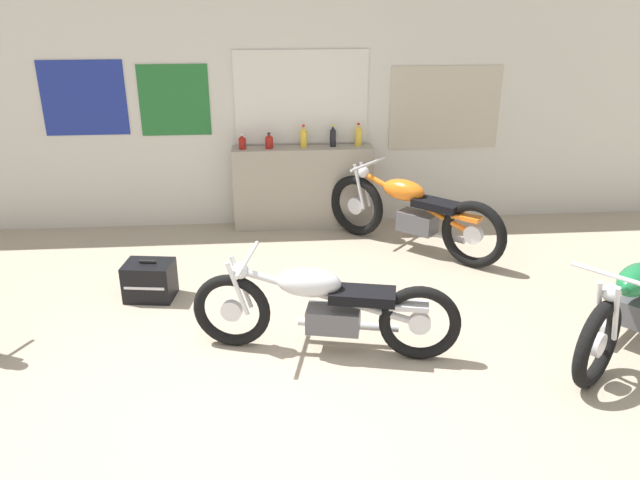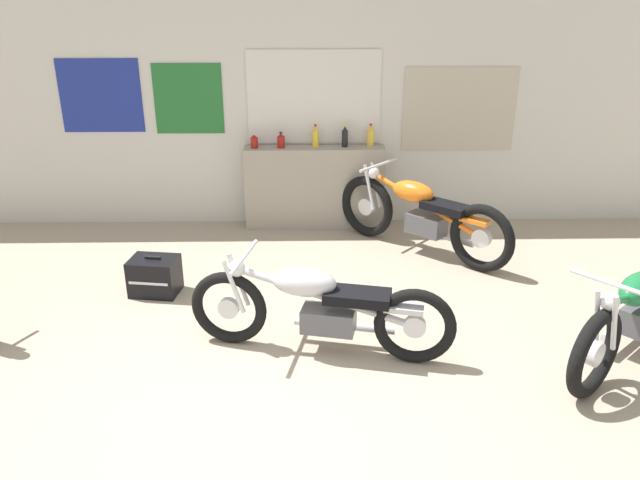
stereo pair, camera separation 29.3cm
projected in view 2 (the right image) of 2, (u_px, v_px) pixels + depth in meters
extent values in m
plane|color=gray|center=(251.00, 415.00, 4.16)|extent=(24.00, 24.00, 0.00)
cube|color=beige|center=(272.00, 104.00, 7.03)|extent=(10.00, 0.06, 2.80)
cube|color=silver|center=(314.00, 97.00, 6.98)|extent=(1.44, 0.01, 0.97)
cube|color=beige|center=(314.00, 97.00, 6.97)|extent=(1.50, 0.01, 1.03)
cube|color=#B2A893|center=(460.00, 110.00, 7.06)|extent=(1.28, 0.01, 0.94)
cube|color=#23662D|center=(188.00, 99.00, 6.96)|extent=(0.77, 0.01, 0.78)
cube|color=navy|center=(101.00, 96.00, 6.92)|extent=(0.91, 0.01, 0.81)
cube|color=gray|center=(314.00, 187.00, 7.23)|extent=(1.60, 0.28, 0.94)
cylinder|color=maroon|center=(254.00, 143.00, 7.00)|extent=(0.08, 0.08, 0.12)
cone|color=maroon|center=(254.00, 136.00, 6.97)|extent=(0.07, 0.07, 0.03)
cylinder|color=silver|center=(254.00, 134.00, 6.97)|extent=(0.03, 0.03, 0.01)
cylinder|color=maroon|center=(281.00, 142.00, 7.01)|extent=(0.09, 0.09, 0.13)
cone|color=maroon|center=(281.00, 135.00, 6.98)|extent=(0.07, 0.07, 0.04)
cylinder|color=black|center=(281.00, 133.00, 6.97)|extent=(0.03, 0.03, 0.01)
cylinder|color=gold|center=(315.00, 139.00, 7.03)|extent=(0.08, 0.08, 0.18)
cone|color=gold|center=(315.00, 129.00, 6.99)|extent=(0.07, 0.07, 0.05)
cylinder|color=red|center=(315.00, 125.00, 6.97)|extent=(0.03, 0.03, 0.02)
cylinder|color=black|center=(345.00, 139.00, 7.04)|extent=(0.07, 0.07, 0.18)
cone|color=black|center=(345.00, 128.00, 7.00)|extent=(0.06, 0.06, 0.05)
cylinder|color=gold|center=(345.00, 125.00, 6.98)|extent=(0.03, 0.03, 0.02)
cylinder|color=gold|center=(370.00, 138.00, 7.07)|extent=(0.08, 0.08, 0.18)
cone|color=gold|center=(371.00, 128.00, 7.03)|extent=(0.07, 0.07, 0.05)
cylinder|color=red|center=(371.00, 125.00, 7.01)|extent=(0.03, 0.03, 0.02)
torus|color=black|center=(367.00, 206.00, 6.99)|extent=(0.58, 0.54, 0.69)
cylinder|color=silver|center=(367.00, 206.00, 6.99)|extent=(0.19, 0.18, 0.19)
torus|color=black|center=(482.00, 238.00, 6.12)|extent=(0.58, 0.54, 0.69)
cylinder|color=silver|center=(482.00, 238.00, 6.12)|extent=(0.19, 0.18, 0.19)
cube|color=#4C4C51|center=(426.00, 224.00, 6.52)|extent=(0.44, 0.43, 0.21)
cylinder|color=orange|center=(427.00, 206.00, 6.44)|extent=(0.99, 0.92, 0.43)
ellipsoid|color=orange|center=(413.00, 192.00, 6.51)|extent=(0.52, 0.50, 0.22)
cube|color=black|center=(446.00, 207.00, 6.29)|extent=(0.52, 0.50, 0.08)
cube|color=orange|center=(475.00, 221.00, 6.11)|extent=(0.30, 0.30, 0.04)
cylinder|color=silver|center=(369.00, 187.00, 6.80)|extent=(0.15, 0.14, 0.50)
cylinder|color=silver|center=(376.00, 185.00, 6.89)|extent=(0.15, 0.14, 0.50)
cylinder|color=silver|center=(379.00, 165.00, 6.71)|extent=(0.46, 0.49, 0.03)
sphere|color=silver|center=(374.00, 173.00, 6.78)|extent=(0.13, 0.13, 0.13)
cylinder|color=silver|center=(440.00, 235.00, 6.61)|extent=(0.62, 0.58, 0.06)
torus|color=black|center=(229.00, 308.00, 4.89)|extent=(0.62, 0.22, 0.61)
cylinder|color=silver|center=(229.00, 308.00, 4.89)|extent=(0.18, 0.10, 0.17)
torus|color=black|center=(415.00, 326.00, 4.63)|extent=(0.62, 0.22, 0.61)
cylinder|color=silver|center=(415.00, 326.00, 4.63)|extent=(0.18, 0.10, 0.17)
cube|color=#4C4C51|center=(329.00, 319.00, 4.75)|extent=(0.44, 0.30, 0.18)
cylinder|color=#B2B2B7|center=(329.00, 298.00, 4.68)|extent=(1.30, 0.34, 0.39)
ellipsoid|color=#B2B2B7|center=(304.00, 282.00, 4.67)|extent=(0.53, 0.34, 0.22)
cube|color=black|center=(357.00, 296.00, 4.63)|extent=(0.53, 0.34, 0.08)
cube|color=#B2B2B7|center=(404.00, 308.00, 4.59)|extent=(0.31, 0.20, 0.04)
cylinder|color=silver|center=(234.00, 287.00, 4.74)|extent=(0.18, 0.07, 0.44)
cylinder|color=silver|center=(239.00, 280.00, 4.85)|extent=(0.18, 0.07, 0.44)
cylinder|color=silver|center=(244.00, 257.00, 4.69)|extent=(0.17, 0.63, 0.03)
sphere|color=silver|center=(237.00, 269.00, 4.74)|extent=(0.13, 0.13, 0.13)
cylinder|color=silver|center=(344.00, 326.00, 4.91)|extent=(0.79, 0.23, 0.06)
torus|color=black|center=(595.00, 354.00, 4.25)|extent=(0.56, 0.50, 0.66)
cylinder|color=silver|center=(595.00, 354.00, 4.25)|extent=(0.18, 0.17, 0.18)
ellipsoid|color=#196B38|center=(640.00, 288.00, 4.51)|extent=(0.53, 0.50, 0.22)
cylinder|color=silver|center=(614.00, 323.00, 4.16)|extent=(0.15, 0.14, 0.46)
cylinder|color=silver|center=(597.00, 317.00, 4.25)|extent=(0.15, 0.14, 0.46)
cylinder|color=silver|center=(617.00, 285.00, 4.16)|extent=(0.44, 0.50, 0.03)
sphere|color=silver|center=(610.00, 301.00, 4.16)|extent=(0.13, 0.13, 0.13)
cylinder|color=silver|center=(627.00, 321.00, 4.95)|extent=(0.64, 0.56, 0.06)
cube|color=black|center=(155.00, 276.00, 5.74)|extent=(0.47, 0.38, 0.34)
cube|color=silver|center=(148.00, 284.00, 5.59)|extent=(0.36, 0.06, 0.02)
cube|color=black|center=(153.00, 257.00, 5.67)|extent=(0.15, 0.05, 0.02)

